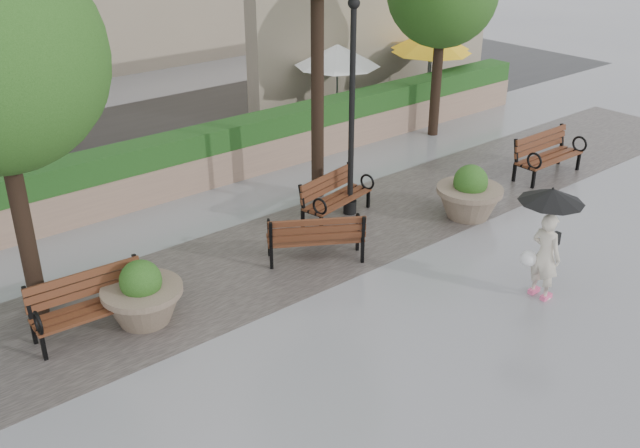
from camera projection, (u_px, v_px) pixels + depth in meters
ground at (380, 325)px, 11.55m from camera, size 100.00×100.00×0.00m
cobble_strip at (271, 257)px, 13.63m from camera, size 28.00×3.20×0.01m
hedge_wall at (166, 167)px, 16.12m from camera, size 24.00×0.80×1.35m
cafe_wall at (379, 35)px, 23.08m from camera, size 10.00×0.60×4.00m
cafe_hedge at (415, 99)px, 21.94m from camera, size 8.00×0.50×0.90m
asphalt_street at (96, 149)px, 19.19m from camera, size 40.00×7.00×0.00m
bench_1 at (94, 317)px, 11.24m from camera, size 1.89×0.85×0.99m
bench_2 at (316, 246)px, 13.44m from camera, size 1.90×1.55×0.97m
bench_3 at (336, 205)px, 15.15m from camera, size 1.85×1.04×0.94m
bench_4 at (547, 164)px, 17.30m from camera, size 1.96×0.79×1.05m
planter_left at (143, 298)px, 11.48m from camera, size 1.31×1.31×1.10m
planter_right at (469, 197)px, 15.11m from camera, size 1.40×1.40×1.17m
lamppost at (352, 124)px, 14.59m from camera, size 0.28×0.28×4.53m
tree_0 at (1, 64)px, 10.25m from camera, size 3.44×3.34×5.91m
patio_umb_white at (337, 56)px, 20.43m from camera, size 2.50×2.50×2.30m
patio_umb_yellow_a at (432, 43)px, 22.01m from camera, size 2.50×2.50×2.30m
patio_umb_yellow_b at (430, 39)px, 22.58m from camera, size 2.50×2.50×2.30m
pedestrian at (547, 232)px, 11.88m from camera, size 1.08×1.08×1.99m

